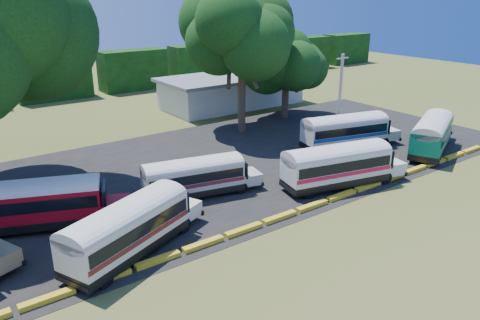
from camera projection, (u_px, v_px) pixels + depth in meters
ground at (272, 232)px, 29.71m from camera, size 160.00×160.00×0.00m
asphalt_strip at (190, 172)px, 39.39m from camera, size 64.00×24.00×0.02m
curb at (262, 224)px, 30.42m from camera, size 53.70×0.45×0.30m
terminal_building at (232, 90)px, 61.78m from camera, size 19.00×9.00×4.00m
treeline_backdrop at (53, 78)px, 65.20m from camera, size 130.00×4.00×6.00m
bus_red at (37, 201)px, 29.51m from camera, size 10.27×6.05×3.31m
bus_cream_west at (129, 226)px, 26.51m from camera, size 10.15×6.27×3.29m
bus_cream_east at (196, 175)px, 34.31m from camera, size 9.24×4.04×2.95m
bus_white_red at (339, 163)px, 35.91m from camera, size 10.63×4.75×3.40m
bus_white_blue at (346, 129)px, 44.84m from camera, size 10.48×4.87×3.35m
bus_teal at (433, 132)px, 43.66m from camera, size 10.53×6.64×3.42m
tree_center at (242, 29)px, 47.36m from camera, size 9.73×9.73×14.38m
tree_east at (287, 55)px, 53.97m from camera, size 8.28×8.28×10.55m
utility_pole at (340, 97)px, 46.73m from camera, size 1.60×0.30×8.67m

